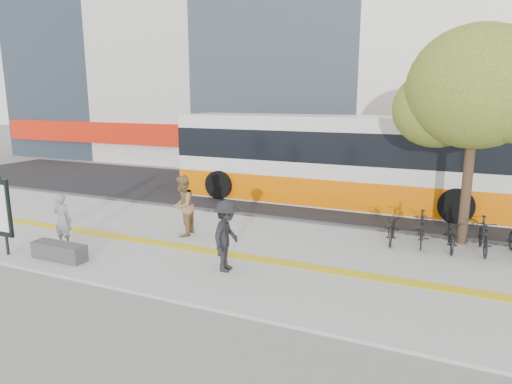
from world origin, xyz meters
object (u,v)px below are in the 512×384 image
at_px(signboard, 3,209).
at_px(pedestrian_dark, 227,236).
at_px(bus, 335,162).
at_px(seated_woman, 63,220).
at_px(pedestrian_tan, 183,206).
at_px(street_tree, 475,90).
at_px(bench, 59,251).

distance_m(signboard, pedestrian_dark, 6.22).
bearing_deg(bus, pedestrian_dark, -93.48).
height_order(signboard, seated_woman, signboard).
xyz_separation_m(seated_woman, pedestrian_tan, (2.63, 2.25, 0.18)).
xyz_separation_m(street_tree, pedestrian_tan, (-7.95, -2.84, -3.49)).
xyz_separation_m(signboard, street_tree, (11.38, 6.33, 3.15)).
bearing_deg(pedestrian_dark, pedestrian_tan, 46.47).
relative_size(bus, seated_woman, 8.60).
xyz_separation_m(bench, street_tree, (9.78, 6.02, 4.21)).
xyz_separation_m(signboard, seated_woman, (0.80, 1.23, -0.52)).
relative_size(signboard, bus, 0.17).
bearing_deg(pedestrian_tan, seated_woman, -61.89).
height_order(street_tree, pedestrian_tan, street_tree).
bearing_deg(bus, signboard, -123.23).
bearing_deg(bench, seated_woman, 130.84).
relative_size(street_tree, seated_woman, 4.09).
bearing_deg(signboard, pedestrian_tan, 45.47).
distance_m(signboard, bus, 11.97).
bearing_deg(pedestrian_tan, pedestrian_dark, 39.60).
xyz_separation_m(bus, seated_woman, (-5.75, -8.77, -0.87)).
xyz_separation_m(pedestrian_tan, pedestrian_dark, (2.61, -2.03, -0.05)).
distance_m(bench, street_tree, 12.23).
relative_size(bus, pedestrian_dark, 7.42).
height_order(pedestrian_tan, pedestrian_dark, pedestrian_tan).
bearing_deg(seated_woman, bench, 123.47).
height_order(bus, pedestrian_tan, bus).
bearing_deg(bus, bench, -117.05).
bearing_deg(signboard, street_tree, 29.07).
bearing_deg(bench, pedestrian_tan, 60.10).
bearing_deg(pedestrian_tan, signboard, -57.04).
bearing_deg(street_tree, pedestrian_tan, -160.34).
xyz_separation_m(signboard, bus, (6.55, 10.01, 0.36)).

